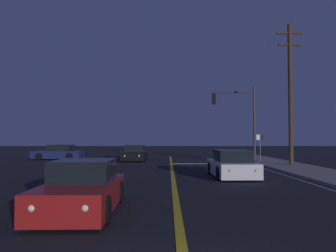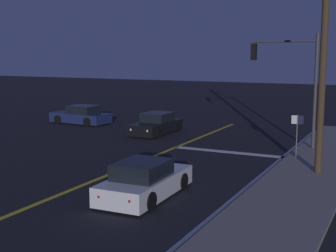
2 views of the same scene
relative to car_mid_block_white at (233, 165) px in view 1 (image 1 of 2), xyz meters
name	(u,v)px [view 1 (image 1 of 2)]	position (x,y,z in m)	size (l,w,h in m)	color
lane_line_center	(174,180)	(-2.92, -1.23, -0.58)	(0.20, 39.20, 0.01)	gold
lane_line_edge_right	(302,180)	(2.91, -1.23, -0.58)	(0.16, 39.20, 0.01)	white
stop_bar	(212,164)	(0.12, 8.79, -0.58)	(6.08, 0.50, 0.01)	white
car_mid_block_white	(233,165)	(0.00, 0.00, 0.00)	(2.02, 4.45, 1.34)	silver
car_lead_oncoming_black	(136,154)	(-6.01, 12.27, 0.00)	(1.97, 4.32, 1.34)	black
car_side_waiting_navy	(60,153)	(-13.00, 13.74, 0.00)	(4.46, 2.16, 1.34)	navy
car_distant_tail_red	(83,189)	(-5.40, -7.89, 0.00)	(1.89, 4.19, 1.34)	maroon
traffic_signal_near_right	(240,112)	(2.76, 11.09, 3.47)	(3.56, 0.28, 6.13)	#38383D
utility_pole_right	(291,92)	(5.06, 5.84, 4.45)	(1.83, 0.29, 9.62)	#42301E
street_sign_corner	(261,144)	(3.66, 8.29, 0.93)	(0.56, 0.06, 2.24)	slate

